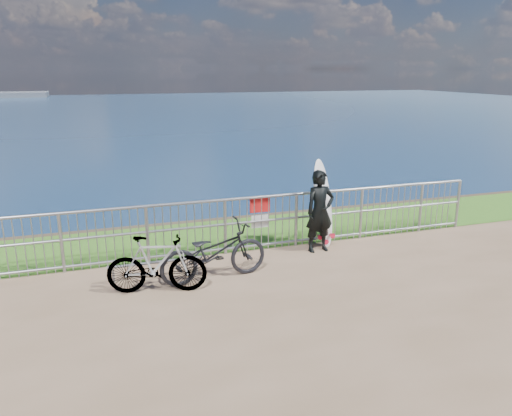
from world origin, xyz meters
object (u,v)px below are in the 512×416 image
object	(u,v)px
bicycle_near	(214,252)
surfer	(320,211)
bicycle_far	(157,264)
surfboard	(323,207)

from	to	relation	value
bicycle_near	surfer	bearing A→B (deg)	-80.34
surfer	bicycle_far	size ratio (longest dim) A/B	1.02
surfer	bicycle_near	xyz separation A→B (m)	(-2.34, -0.74, -0.32)
surfboard	bicycle_near	distance (m)	2.74
surfboard	bicycle_near	size ratio (longest dim) A/B	0.94
surfer	surfboard	distance (m)	0.32
surfer	surfboard	size ratio (longest dim) A/B	0.91
surfer	bicycle_near	size ratio (longest dim) A/B	0.85
surfboard	bicycle_far	bearing A→B (deg)	-161.23
surfer	surfboard	xyz separation A→B (m)	(0.20, 0.26, 0.01)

